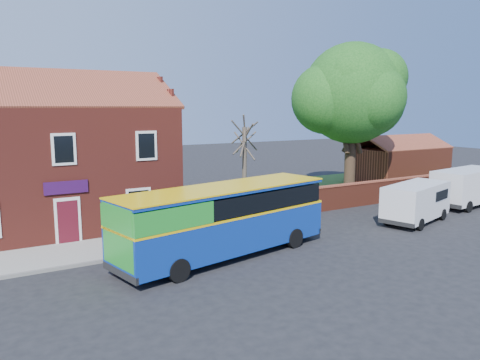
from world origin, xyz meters
TOP-DOWN VIEW (x-y plane):
  - ground at (0.00, 0.00)m, footprint 120.00×120.00m
  - pavement at (-7.00, 5.75)m, footprint 18.00×3.50m
  - kerb at (-7.00, 4.00)m, footprint 18.00×0.15m
  - grass_strip at (13.00, 13.00)m, footprint 26.00×12.00m
  - shop_building at (-7.02, 11.50)m, footprint 12.30×8.13m
  - boundary_wall at (13.00, 7.00)m, footprint 22.00×0.38m
  - outbuilding at (22.00, 13.00)m, footprint 8.20×5.06m
  - bus at (-1.71, 2.08)m, footprint 10.58×4.60m
  - van_near at (11.03, 2.07)m, footprint 5.41×3.36m
  - van_far at (17.63, 3.36)m, footprint 5.84×2.93m
  - large_tree at (13.45, 10.17)m, footprint 9.13×7.22m
  - bare_tree at (4.76, 10.71)m, footprint 2.16×2.57m

SIDE VIEW (x-z plane):
  - ground at x=0.00m, z-range 0.00..0.00m
  - grass_strip at x=13.00m, z-range 0.00..0.04m
  - pavement at x=-7.00m, z-range 0.00..0.12m
  - kerb at x=-7.00m, z-range 0.00..0.14m
  - boundary_wall at x=13.00m, z-range 0.01..1.61m
  - van_near at x=11.03m, z-range 0.13..2.35m
  - van_far at x=17.63m, z-range 0.15..2.61m
  - outbuilding at x=22.00m, z-range -0.48..3.69m
  - bus at x=-1.71m, z-range 0.21..3.34m
  - bare_tree at x=4.76m, z-range 0.07..5.83m
  - shop_building at x=-7.02m, z-range -1.84..8.66m
  - large_tree at x=13.45m, z-range 1.72..12.85m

